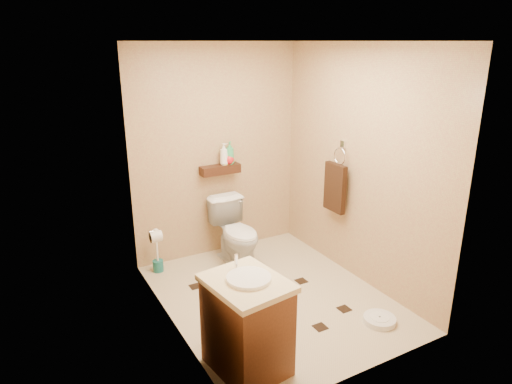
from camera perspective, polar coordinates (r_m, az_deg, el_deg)
ground at (r=4.62m, az=2.12°, el=-12.96°), size 2.50×2.50×0.00m
wall_back at (r=5.19m, az=-4.91°, el=4.94°), size 2.00×0.04×2.40m
wall_front at (r=3.19m, az=14.13°, el=-4.34°), size 2.00×0.04×2.40m
wall_left at (r=3.72m, az=-10.94°, el=-0.78°), size 0.04×2.50×2.40m
wall_right at (r=4.70m, az=12.78°, el=3.13°), size 0.04×2.50×2.40m
ceiling at (r=3.94m, az=2.55°, el=18.35°), size 2.00×2.50×0.02m
wall_shelf at (r=5.17m, az=-4.49°, el=2.82°), size 0.46×0.14×0.10m
floor_accents at (r=4.59m, az=2.24°, el=-13.10°), size 1.18×1.32×0.01m
toilet at (r=5.11m, az=-2.42°, el=-5.13°), size 0.42×0.72×0.73m
vanity at (r=3.55m, az=-1.14°, el=-16.13°), size 0.59×0.68×0.87m
bathroom_scale at (r=4.38m, az=15.18°, el=-15.15°), size 0.37×0.37×0.06m
toilet_brush at (r=5.11m, az=-12.22°, el=-7.87°), size 0.12×0.12×0.50m
towel_ring at (r=4.90m, az=9.89°, el=0.83°), size 0.12×0.30×0.76m
toilet_paper at (r=4.54m, az=-12.42°, el=-5.46°), size 0.12×0.11×0.12m
bottle_a at (r=5.14m, az=-4.04°, el=4.76°), size 0.13×0.13×0.25m
bottle_b at (r=5.16m, az=-3.94°, el=4.26°), size 0.09×0.09×0.15m
bottle_c at (r=5.18m, az=-3.42°, el=4.35°), size 0.17×0.17×0.16m
bottle_d at (r=5.17m, az=-3.29°, el=4.90°), size 0.14×0.14×0.26m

